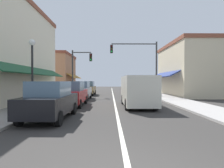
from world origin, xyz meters
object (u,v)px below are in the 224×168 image
Objects in this scene: street_lamp_left_near at (32,62)px; parked_car_third_left at (81,90)px; parked_car_nearest_left at (50,100)px; traffic_signal_mast_arm at (141,59)px; parked_car_far_left at (88,88)px; parked_car_second_left at (72,94)px; van_in_lane at (137,90)px; traffic_signal_left_corner at (79,66)px.

parked_car_third_left is at bearing 77.39° from street_lamp_left_near.
parked_car_nearest_left is 0.67× the size of traffic_signal_mast_arm.
parked_car_far_left is at bearing 90.47° from parked_car_third_left.
street_lamp_left_near reaches higher than parked_car_second_left.
parked_car_nearest_left is at bearing -137.88° from van_in_lane.
street_lamp_left_near is at bearing -128.50° from traffic_signal_mast_arm.
street_lamp_left_near reaches higher than van_in_lane.
traffic_signal_mast_arm is (6.29, 2.59, 3.32)m from parked_car_third_left.
parked_car_third_left is 7.84m from street_lamp_left_near.
parked_car_third_left is at bearing -78.19° from traffic_signal_left_corner.
parked_car_far_left is 3.26m from traffic_signal_left_corner.
street_lamp_left_near reaches higher than parked_car_far_left.
van_in_lane is (4.77, -5.28, 0.27)m from parked_car_third_left.
traffic_signal_mast_arm is at bearing -24.34° from parked_car_far_left.
traffic_signal_mast_arm is 1.47× the size of street_lamp_left_near.
van_in_lane is 10.95m from traffic_signal_left_corner.
street_lamp_left_near is at bearing -94.33° from traffic_signal_left_corner.
van_in_lane is 0.84× the size of traffic_signal_mast_arm.
parked_car_third_left is at bearing 92.05° from parked_car_second_left.
parked_car_second_left is 0.98× the size of street_lamp_left_near.
street_lamp_left_near is (-6.42, -2.12, 1.74)m from van_in_lane.
traffic_signal_left_corner is 1.29× the size of street_lamp_left_near.
parked_car_nearest_left is 1.01× the size of parked_car_second_left.
parked_car_second_left is at bearing -129.70° from traffic_signal_mast_arm.
street_lamp_left_near is (-7.95, -9.99, -1.32)m from traffic_signal_mast_arm.
parked_car_far_left is at bearing 91.30° from parked_car_second_left.
traffic_signal_left_corner reaches higher than street_lamp_left_near.
traffic_signal_left_corner is (-0.92, 8.69, 2.64)m from parked_car_second_left.
parked_car_second_left is 4.68m from van_in_lane.
van_in_lane is at bearing -65.35° from parked_car_far_left.
traffic_signal_mast_arm is 12.84m from street_lamp_left_near.
traffic_signal_left_corner is (-5.57, 9.12, 2.38)m from van_in_lane.
parked_car_far_left is 11.85m from van_in_lane.
traffic_signal_mast_arm is at bearing 51.50° from street_lamp_left_near.
parked_car_third_left is 7.12m from van_in_lane.
traffic_signal_left_corner reaches higher than parked_car_nearest_left.
traffic_signal_left_corner is at bearing 120.89° from van_in_lane.
parked_car_second_left and parked_car_far_left have the same top height.
parked_car_nearest_left is 9.60m from parked_car_third_left.
traffic_signal_left_corner is (-0.80, 3.84, 2.64)m from parked_car_third_left.
parked_car_far_left is at bearing 91.76° from parked_car_nearest_left.
street_lamp_left_near is (-1.77, -2.55, 2.01)m from parked_car_second_left.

